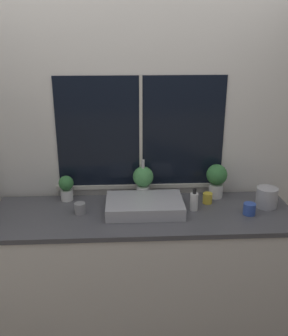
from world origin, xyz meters
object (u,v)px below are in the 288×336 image
mug_blue (249,209)px  kettle (267,197)px  mug_grey (80,208)px  potted_plant_center (143,180)px  potted_plant_right (217,178)px  soap_bottle (194,201)px  sink (145,205)px  mug_yellow (207,198)px  potted_plant_left (66,187)px

mug_blue → kettle: (0.17, 0.12, 0.04)m
mug_grey → kettle: size_ratio=0.49×
potted_plant_center → potted_plant_right: (0.58, 0.00, 0.00)m
mug_grey → potted_plant_right: bearing=13.1°
soap_bottle → kettle: (0.56, 0.03, 0.01)m
potted_plant_right → soap_bottle: 0.33m
sink → potted_plant_center: bearing=89.8°
mug_blue → mug_yellow: (-0.26, 0.21, -0.00)m
potted_plant_right → mug_blue: potted_plant_right is taller
potted_plant_left → mug_grey: bearing=-62.4°
mug_blue → mug_yellow: bearing=141.9°
mug_grey → soap_bottle: bearing=1.1°
sink → soap_bottle: sink is taller
potted_plant_right → potted_plant_left: bearing=180.0°
potted_plant_center → kettle: size_ratio=1.56×
potted_plant_center → kettle: 0.95m
potted_plant_left → mug_grey: potted_plant_left is taller
mug_yellow → kettle: size_ratio=0.49×
potted_plant_center → soap_bottle: 0.44m
soap_bottle → mug_grey: 0.84m
potted_plant_left → kettle: 1.54m
mug_grey → mug_yellow: 0.97m
mug_yellow → mug_blue: bearing=-38.1°
potted_plant_center → mug_grey: 0.54m
mug_grey → mug_blue: 1.23m
mug_blue → mug_yellow: 0.33m
potted_plant_left → potted_plant_right: 1.18m
soap_bottle → mug_grey: bearing=-178.9°
mug_blue → kettle: kettle is taller
mug_yellow → soap_bottle: bearing=-138.2°
potted_plant_left → potted_plant_right: bearing=-0.0°
sink → mug_blue: size_ratio=6.35×
sink → mug_grey: size_ratio=6.83×
sink → mug_yellow: sink is taller
potted_plant_center → mug_blue: potted_plant_center is taller
mug_yellow → kettle: kettle is taller
soap_bottle → kettle: bearing=2.8°
soap_bottle → mug_blue: soap_bottle is taller
kettle → mug_yellow: bearing=168.8°
sink → soap_bottle: 0.37m
mug_grey → mug_yellow: size_ratio=0.99×
sink → potted_plant_right: (0.58, 0.22, 0.11)m
mug_grey → mug_blue: (1.23, -0.08, 0.00)m
mug_grey → kettle: (1.40, 0.04, 0.04)m
potted_plant_center → soap_bottle: size_ratio=1.57×
potted_plant_left → mug_grey: 0.28m
sink → mug_yellow: bearing=12.5°
sink → kettle: sink is taller
potted_plant_left → mug_blue: size_ratio=2.27×
sink → potted_plant_left: bearing=159.5°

